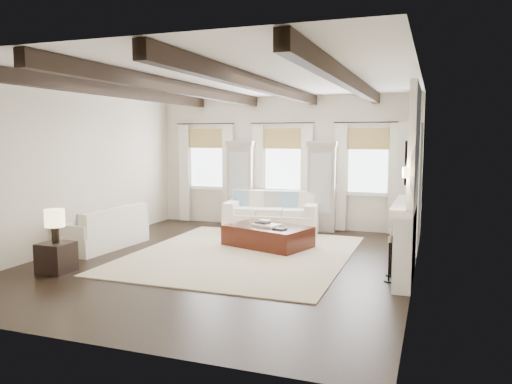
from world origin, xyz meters
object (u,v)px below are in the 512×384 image
(ottoman, at_px, (268,236))
(side_table_front, at_px, (56,257))
(sofa_left, at_px, (105,231))
(side_table_back, at_px, (240,213))
(sofa_back, at_px, (272,215))

(ottoman, height_order, side_table_front, side_table_front)
(sofa_left, relative_size, side_table_back, 3.41)
(ottoman, bearing_deg, side_table_back, 142.29)
(sofa_left, distance_m, side_table_back, 3.74)
(side_table_back, bearing_deg, sofa_back, -26.93)
(sofa_back, height_order, side_table_front, sofa_back)
(sofa_left, relative_size, side_table_front, 4.00)
(sofa_left, bearing_deg, sofa_back, 47.74)
(sofa_back, xyz_separation_m, ottoman, (0.45, -1.70, -0.16))
(sofa_left, height_order, side_table_front, sofa_left)
(sofa_back, relative_size, ottoman, 1.39)
(sofa_back, xyz_separation_m, side_table_back, (-1.04, 0.53, -0.09))
(side_table_front, height_order, side_table_back, side_table_back)
(ottoman, height_order, side_table_back, side_table_back)
(sofa_back, bearing_deg, sofa_left, -132.26)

